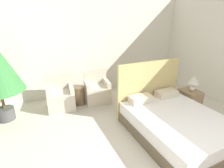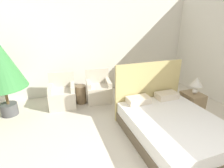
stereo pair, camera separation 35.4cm
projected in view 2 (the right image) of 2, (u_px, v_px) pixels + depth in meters
name	position (u px, v px, depth m)	size (l,w,h in m)	color
wall_back	(95.00, 45.00, 5.18)	(10.00, 0.06, 2.90)	silver
bed	(171.00, 125.00, 3.37)	(1.62, 1.99, 1.30)	brown
armchair_near_window_left	(63.00, 96.00, 4.56)	(0.71, 0.66, 0.87)	beige
armchair_near_window_right	(99.00, 91.00, 4.87)	(0.72, 0.67, 0.87)	beige
nightstand	(192.00, 103.00, 4.25)	(0.41, 0.49, 0.51)	#937A56
table_lamp	(196.00, 83.00, 4.06)	(0.28, 0.28, 0.40)	white
side_table	(81.00, 94.00, 4.75)	(0.28, 0.28, 0.50)	brown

